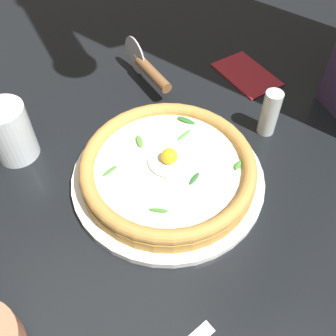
# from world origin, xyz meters

# --- Properties ---
(ground_plane) EXTENTS (2.40, 2.40, 0.03)m
(ground_plane) POSITION_xyz_m (0.00, 0.00, -0.01)
(ground_plane) COLOR black
(ground_plane) RESTS_ON ground
(pizza_plate) EXTENTS (0.32, 0.32, 0.01)m
(pizza_plate) POSITION_xyz_m (0.01, -0.01, 0.01)
(pizza_plate) COLOR white
(pizza_plate) RESTS_ON ground
(pizza) EXTENTS (0.29, 0.29, 0.05)m
(pizza) POSITION_xyz_m (0.01, -0.01, 0.03)
(pizza) COLOR gold
(pizza) RESTS_ON pizza_plate
(pizza_cutter) EXTENTS (0.09, 0.15, 0.08)m
(pizza_cutter) POSITION_xyz_m (-0.02, 0.25, 0.04)
(pizza_cutter) COLOR silver
(pizza_cutter) RESTS_ON ground
(drinking_glass) EXTENTS (0.07, 0.07, 0.11)m
(drinking_glass) POSITION_xyz_m (-0.26, 0.07, 0.05)
(drinking_glass) COLOR silver
(drinking_glass) RESTS_ON ground
(folded_napkin) EXTENTS (0.15, 0.17, 0.01)m
(folded_napkin) POSITION_xyz_m (0.19, 0.27, 0.00)
(folded_napkin) COLOR maroon
(folded_napkin) RESTS_ON ground
(pepper_shaker) EXTENTS (0.03, 0.03, 0.09)m
(pepper_shaker) POSITION_xyz_m (0.19, 0.10, 0.05)
(pepper_shaker) COLOR silver
(pepper_shaker) RESTS_ON ground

